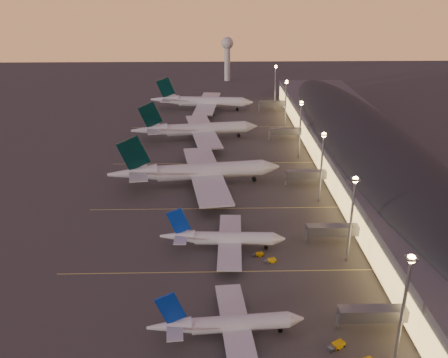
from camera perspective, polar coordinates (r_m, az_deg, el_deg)
ground at (r=143.69m, az=-0.34°, el=-9.47°), size 700.00×700.00×0.00m
airliner_narrow_south at (r=116.20m, az=0.33°, el=-16.26°), size 35.57×31.88×12.70m
airliner_narrow_north at (r=148.45m, az=-0.14°, el=-6.80°), size 37.18×33.20×13.29m
airliner_wide_near at (r=191.73m, az=-3.22°, el=0.83°), size 66.43×61.06×21.27m
airliner_wide_mid at (r=246.28m, az=-3.25°, el=5.68°), size 62.34×57.34×19.96m
airliner_wide_far at (r=301.82m, az=-2.55°, el=8.82°), size 61.66×56.46×19.72m
terminal_building at (r=215.47m, az=15.95°, el=3.38°), size 56.35×255.00×17.46m
light_masts at (r=199.58m, az=9.70°, el=5.09°), size 2.20×217.20×25.90m
radar_tower at (r=385.99m, az=0.38°, el=14.37°), size 9.00×9.00×32.50m
lane_markings at (r=178.90m, az=-0.60°, el=-2.69°), size 90.00×180.36×0.00m
baggage_tug_b at (r=117.62m, az=12.74°, el=-18.09°), size 4.28×3.49×1.21m
baggage_tug_c at (r=144.06m, az=5.33°, el=-9.27°), size 3.60×2.15×1.01m
baggage_tug_d at (r=146.66m, az=3.92°, el=-8.61°), size 3.38×1.80×0.96m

